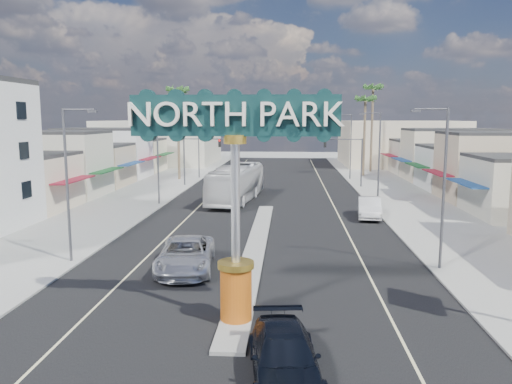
# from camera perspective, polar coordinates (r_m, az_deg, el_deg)

# --- Properties ---
(ground) EXTENTS (160.00, 160.00, 0.00)m
(ground) POSITION_cam_1_polar(r_m,az_deg,el_deg) (48.38, 1.23, -1.61)
(ground) COLOR gray
(ground) RESTS_ON ground
(road) EXTENTS (20.00, 120.00, 0.01)m
(road) POSITION_cam_1_polar(r_m,az_deg,el_deg) (48.38, 1.23, -1.60)
(road) COLOR black
(road) RESTS_ON ground
(median_island) EXTENTS (1.30, 30.00, 0.16)m
(median_island) POSITION_cam_1_polar(r_m,az_deg,el_deg) (32.75, -0.05, -6.32)
(median_island) COLOR gray
(median_island) RESTS_ON ground
(sidewalk_left) EXTENTS (8.00, 120.00, 0.12)m
(sidewalk_left) POSITION_cam_1_polar(r_m,az_deg,el_deg) (50.95, -14.71, -1.31)
(sidewalk_left) COLOR gray
(sidewalk_left) RESTS_ON ground
(sidewalk_right) EXTENTS (8.00, 120.00, 0.12)m
(sidewalk_right) POSITION_cam_1_polar(r_m,az_deg,el_deg) (49.76, 17.56, -1.65)
(sidewalk_right) COLOR gray
(sidewalk_right) RESTS_ON ground
(storefront_row_left) EXTENTS (12.00, 42.00, 6.00)m
(storefront_row_left) POSITION_cam_1_polar(r_m,az_deg,el_deg) (66.22, -19.48, 3.23)
(storefront_row_left) COLOR beige
(storefront_row_left) RESTS_ON ground
(storefront_row_right) EXTENTS (12.00, 42.00, 6.00)m
(storefront_row_right) POSITION_cam_1_polar(r_m,az_deg,el_deg) (64.65, 23.60, 2.90)
(storefront_row_right) COLOR #B7B29E
(storefront_row_right) RESTS_ON ground
(backdrop_far_left) EXTENTS (20.00, 20.00, 8.00)m
(backdrop_far_left) POSITION_cam_1_polar(r_m,az_deg,el_deg) (95.80, -10.83, 5.60)
(backdrop_far_left) COLOR #B7B29E
(backdrop_far_left) RESTS_ON ground
(backdrop_far_right) EXTENTS (20.00, 20.00, 8.00)m
(backdrop_far_right) POSITION_cam_1_polar(r_m,az_deg,el_deg) (94.81, 15.98, 5.40)
(backdrop_far_right) COLOR beige
(backdrop_far_right) RESTS_ON ground
(gateway_sign) EXTENTS (8.20, 1.50, 9.15)m
(gateway_sign) POSITION_cam_1_polar(r_m,az_deg,el_deg) (19.85, -2.38, 1.25)
(gateway_sign) COLOR #D35F10
(gateway_sign) RESTS_ON median_island
(traffic_signal_left) EXTENTS (5.09, 0.45, 6.00)m
(traffic_signal_left) POSITION_cam_1_polar(r_m,az_deg,el_deg) (62.76, -6.60, 4.56)
(traffic_signal_left) COLOR #47474C
(traffic_signal_left) RESTS_ON ground
(traffic_signal_right) EXTENTS (5.09, 0.45, 6.00)m
(traffic_signal_right) POSITION_cam_1_polar(r_m,az_deg,el_deg) (62.14, 10.35, 4.45)
(traffic_signal_right) COLOR #47474C
(traffic_signal_right) RESTS_ON ground
(streetlight_l_near) EXTENTS (2.03, 0.22, 9.00)m
(streetlight_l_near) POSITION_cam_1_polar(r_m,az_deg,el_deg) (30.51, -20.54, 1.59)
(streetlight_l_near) COLOR #47474C
(streetlight_l_near) RESTS_ON ground
(streetlight_l_mid) EXTENTS (2.03, 0.22, 9.00)m
(streetlight_l_mid) POSITION_cam_1_polar(r_m,az_deg,el_deg) (49.35, -10.98, 4.37)
(streetlight_l_mid) COLOR #47474C
(streetlight_l_mid) RESTS_ON ground
(streetlight_l_far) EXTENTS (2.03, 0.22, 9.00)m
(streetlight_l_far) POSITION_cam_1_polar(r_m,az_deg,el_deg) (70.81, -6.44, 5.64)
(streetlight_l_far) COLOR #47474C
(streetlight_l_far) RESTS_ON ground
(streetlight_r_near) EXTENTS (2.03, 0.22, 9.00)m
(streetlight_r_near) POSITION_cam_1_polar(r_m,az_deg,el_deg) (29.02, 20.41, 1.27)
(streetlight_r_near) COLOR #47474C
(streetlight_r_near) RESTS_ON ground
(streetlight_r_mid) EXTENTS (2.03, 0.22, 9.00)m
(streetlight_r_mid) POSITION_cam_1_polar(r_m,az_deg,el_deg) (48.44, 13.71, 4.21)
(streetlight_r_mid) COLOR #47474C
(streetlight_r_mid) RESTS_ON ground
(streetlight_r_far) EXTENTS (2.03, 0.22, 9.00)m
(streetlight_r_far) POSITION_cam_1_polar(r_m,az_deg,el_deg) (70.18, 10.65, 5.52)
(streetlight_r_far) COLOR #47474C
(streetlight_r_far) RESTS_ON ground
(palm_left_far) EXTENTS (2.60, 2.60, 13.10)m
(palm_left_far) POSITION_cam_1_polar(r_m,az_deg,el_deg) (69.35, -8.96, 10.85)
(palm_left_far) COLOR brown
(palm_left_far) RESTS_ON ground
(palm_right_mid) EXTENTS (2.60, 2.60, 12.10)m
(palm_right_mid) POSITION_cam_1_polar(r_m,az_deg,el_deg) (74.43, 12.39, 9.89)
(palm_right_mid) COLOR brown
(palm_right_mid) RESTS_ON ground
(palm_right_far) EXTENTS (2.60, 2.60, 14.10)m
(palm_right_far) POSITION_cam_1_polar(r_m,az_deg,el_deg) (80.74, 13.23, 11.00)
(palm_right_far) COLOR brown
(palm_right_far) RESTS_ON ground
(suv_left) EXTENTS (3.57, 6.68, 1.79)m
(suv_left) POSITION_cam_1_polar(r_m,az_deg,el_deg) (28.21, -8.03, -7.12)
(suv_left) COLOR silver
(suv_left) RESTS_ON ground
(suv_right) EXTENTS (2.76, 5.57, 1.56)m
(suv_right) POSITION_cam_1_polar(r_m,az_deg,el_deg) (16.96, 3.27, -18.31)
(suv_right) COLOR black
(suv_right) RESTS_ON ground
(car_parked_right) EXTENTS (2.42, 5.45, 1.74)m
(car_parked_right) POSITION_cam_1_polar(r_m,az_deg,el_deg) (43.60, 12.82, -1.76)
(car_parked_right) COLOR silver
(car_parked_right) RESTS_ON ground
(city_bus) EXTENTS (4.81, 13.59, 3.70)m
(city_bus) POSITION_cam_1_polar(r_m,az_deg,el_deg) (50.95, -2.23, 1.00)
(city_bus) COLOR silver
(city_bus) RESTS_ON ground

